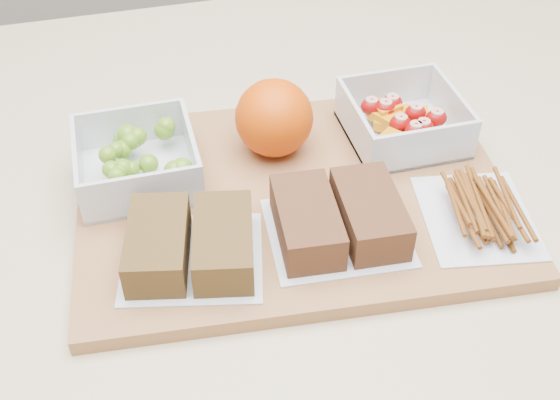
# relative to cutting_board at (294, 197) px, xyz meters

# --- Properties ---
(cutting_board) EXTENTS (0.45, 0.34, 0.02)m
(cutting_board) POSITION_rel_cutting_board_xyz_m (0.00, 0.00, 0.00)
(cutting_board) COLOR #A06D42
(cutting_board) RESTS_ON counter
(grape_container) EXTENTS (0.12, 0.12, 0.05)m
(grape_container) POSITION_rel_cutting_board_xyz_m (-0.14, 0.06, 0.03)
(grape_container) COLOR silver
(grape_container) RESTS_ON cutting_board
(fruit_container) EXTENTS (0.11, 0.11, 0.05)m
(fruit_container) POSITION_rel_cutting_board_xyz_m (0.14, 0.06, 0.03)
(fruit_container) COLOR silver
(fruit_container) RESTS_ON cutting_board
(orange) EXTENTS (0.08, 0.08, 0.08)m
(orange) POSITION_rel_cutting_board_xyz_m (-0.00, 0.07, 0.05)
(orange) COLOR #DB4805
(orange) RESTS_ON cutting_board
(sandwich_bag_left) EXTENTS (0.14, 0.13, 0.04)m
(sandwich_bag_left) POSITION_rel_cutting_board_xyz_m (-0.11, -0.06, 0.03)
(sandwich_bag_left) COLOR silver
(sandwich_bag_left) RESTS_ON cutting_board
(sandwich_bag_center) EXTENTS (0.13, 0.12, 0.04)m
(sandwich_bag_center) POSITION_rel_cutting_board_xyz_m (0.02, -0.07, 0.03)
(sandwich_bag_center) COLOR silver
(sandwich_bag_center) RESTS_ON cutting_board
(pretzel_bag) EXTENTS (0.12, 0.14, 0.03)m
(pretzel_bag) POSITION_rel_cutting_board_xyz_m (0.16, -0.08, 0.02)
(pretzel_bag) COLOR silver
(pretzel_bag) RESTS_ON cutting_board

